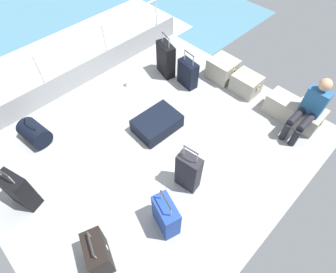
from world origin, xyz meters
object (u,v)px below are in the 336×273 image
Objects in this scene: suitcase_4 at (19,190)px; suitcase_6 at (188,74)px; paper_cup at (127,84)px; duffel_bag at (35,133)px; cargo_crate_1 at (246,84)px; suitcase_5 at (188,172)px; cargo_crate_3 at (306,117)px; suitcase_3 at (166,216)px; suitcase_1 at (98,253)px; suitcase_0 at (157,123)px; cargo_crate_0 at (223,69)px; passenger_seated at (310,108)px; suitcase_2 at (166,59)px; cargo_crate_2 at (283,106)px.

suitcase_4 reaches higher than suitcase_6.
suitcase_4 is 2.80m from paper_cup.
suitcase_4 is at bearing -34.88° from duffel_bag.
suitcase_5 is at bearing -75.42° from cargo_crate_1.
cargo_crate_3 is 0.68× the size of suitcase_3.
cargo_crate_1 is at bearing 98.45° from suitcase_1.
suitcase_5 reaches higher than suitcase_4.
duffel_bag is (-0.94, 0.66, -0.15)m from suitcase_4.
paper_cup is (-1.26, 0.34, -0.08)m from suitcase_0.
suitcase_6 reaches higher than paper_cup.
cargo_crate_1 reaches higher than paper_cup.
cargo_crate_0 is 0.52× the size of passenger_seated.
suitcase_0 reaches higher than paper_cup.
suitcase_0 is (-1.76, -1.93, -0.05)m from cargo_crate_3.
suitcase_5 is (0.60, -2.32, 0.16)m from cargo_crate_1.
suitcase_0 is at bearing 140.91° from suitcase_3.
duffel_bag is (-1.19, -3.53, -0.03)m from cargo_crate_0.
suitcase_0 is 0.87× the size of suitcase_5.
suitcase_6 is 1.36× the size of duffel_bag.
suitcase_2 is at bearing -164.48° from cargo_crate_3.
suitcase_2 is at bearing 135.74° from suitcase_3.
paper_cup is at bearing -149.42° from cargo_crate_2.
suitcase_5 is 2.27m from suitcase_6.
suitcase_6 is at bearing 132.91° from suitcase_5.
cargo_crate_3 is at bearing 27.90° from paper_cup.
cargo_crate_3 is 0.80× the size of suitcase_1.
suitcase_2 reaches higher than duffel_bag.
cargo_crate_3 is at bearing 1.61° from cargo_crate_1.
cargo_crate_3 is 0.41m from passenger_seated.
suitcase_0 is at bearing -87.75° from cargo_crate_0.
suitcase_4 reaches higher than suitcase_3.
suitcase_1 is at bearing -64.83° from suitcase_6.
duffel_bag reaches higher than cargo_crate_3.
cargo_crate_2 is 0.60× the size of passenger_seated.
suitcase_0 is 2.31m from suitcase_4.
cargo_crate_0 is at bearing 179.56° from cargo_crate_1.
duffel_bag reaches higher than cargo_crate_1.
cargo_crate_0 is 2.62m from suitcase_5.
cargo_crate_1 is 1.67m from suitcase_2.
suitcase_4 reaches higher than paper_cup.
cargo_crate_0 reaches higher than cargo_crate_1.
cargo_crate_2 is at bearing 89.85° from suitcase_3.
cargo_crate_2 is 3.03m from paper_cup.
suitcase_2 is 3.52m from suitcase_4.
suitcase_6 is (-2.19, -0.52, -0.27)m from passenger_seated.
suitcase_3 is (0.25, 0.90, 0.02)m from suitcase_1.
cargo_crate_0 is at bearing 38.87° from suitcase_2.
passenger_seated reaches higher than suitcase_4.
paper_cup is at bearing 151.22° from suitcase_3.
suitcase_5 is at bearing 52.22° from suitcase_4.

